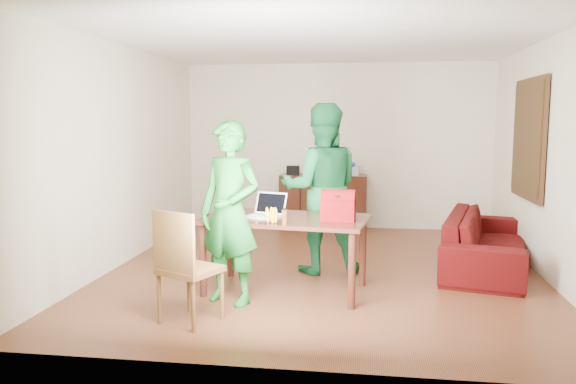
# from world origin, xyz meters

# --- Properties ---
(room) EXTENTS (5.20, 5.70, 2.90)m
(room) POSITION_xyz_m (0.01, 0.13, 1.31)
(room) COLOR #482212
(room) RESTS_ON ground
(table) EXTENTS (1.77, 1.14, 0.78)m
(table) POSITION_xyz_m (-0.33, -0.89, 0.69)
(table) COLOR black
(table) RESTS_ON ground
(chair) EXTENTS (0.60, 0.59, 1.02)m
(chair) POSITION_xyz_m (-1.03, -1.92, 0.30)
(chair) COLOR brown
(chair) RESTS_ON ground
(person_near) EXTENTS (0.76, 0.63, 1.78)m
(person_near) POSITION_xyz_m (-0.81, -1.33, 0.89)
(person_near) COLOR #16651F
(person_near) RESTS_ON ground
(person_far) EXTENTS (1.07, 0.89, 1.98)m
(person_far) POSITION_xyz_m (-0.02, -0.07, 0.99)
(person_far) COLOR #155F2F
(person_far) RESTS_ON ground
(laptop) EXTENTS (0.41, 0.34, 0.25)m
(laptop) POSITION_xyz_m (-0.55, -0.93, 0.83)
(laptop) COLOR white
(laptop) RESTS_ON table
(bananas) EXTENTS (0.19, 0.16, 0.06)m
(bananas) POSITION_xyz_m (-0.41, -1.23, 0.81)
(bananas) COLOR gold
(bananas) RESTS_ON table
(bottle) EXTENTS (0.06, 0.06, 0.16)m
(bottle) POSITION_xyz_m (-0.28, -1.29, 0.86)
(bottle) COLOR #592F14
(bottle) RESTS_ON table
(red_bag) EXTENTS (0.35, 0.22, 0.25)m
(red_bag) POSITION_xyz_m (0.22, -1.02, 0.91)
(red_bag) COLOR maroon
(red_bag) RESTS_ON table
(sofa) EXTENTS (1.40, 2.41, 0.66)m
(sofa) POSITION_xyz_m (1.95, 0.37, 0.33)
(sofa) COLOR #3C0708
(sofa) RESTS_ON ground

